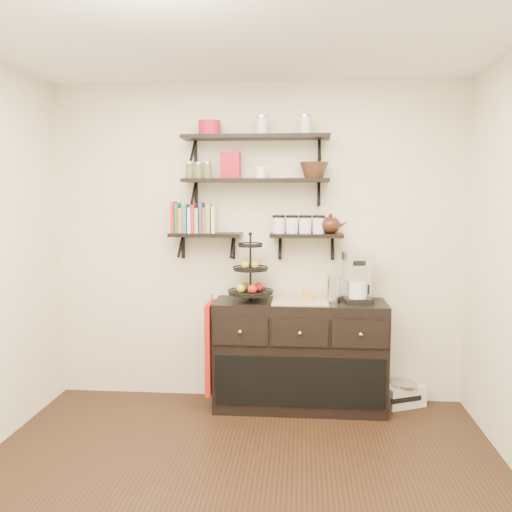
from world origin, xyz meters
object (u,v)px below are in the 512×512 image
object	(u,v)px
coffee_maker	(357,278)
radio	(404,395)
fruit_stand	(251,278)
sideboard	(300,355)

from	to	relation	value
coffee_maker	radio	distance (m)	1.08
fruit_stand	radio	xyz separation A→B (m)	(1.28, 0.10, -0.99)
fruit_stand	radio	world-z (taller)	fruit_stand
sideboard	fruit_stand	bearing A→B (deg)	179.42
sideboard	coffee_maker	bearing A→B (deg)	3.45
sideboard	radio	bearing A→B (deg)	6.72
radio	coffee_maker	bearing A→B (deg)	166.31
sideboard	fruit_stand	size ratio (longest dim) A/B	2.59
sideboard	coffee_maker	xyz separation A→B (m)	(0.46, 0.03, 0.64)
fruit_stand	sideboard	bearing A→B (deg)	-0.58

